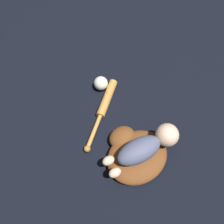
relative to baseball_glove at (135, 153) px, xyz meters
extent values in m
plane|color=black|center=(0.04, 0.04, -0.04)|extent=(6.00, 6.00, 0.00)
ellipsoid|color=brown|center=(0.00, -0.02, 0.00)|extent=(0.34, 0.30, 0.07)
ellipsoid|color=brown|center=(-0.02, 0.09, 0.00)|extent=(0.15, 0.14, 0.07)
ellipsoid|color=#4C516B|center=(0.00, -0.02, 0.08)|extent=(0.22, 0.13, 0.09)
sphere|color=beige|center=(0.15, -0.01, 0.09)|extent=(0.11, 0.11, 0.11)
ellipsoid|color=beige|center=(-0.13, 0.00, 0.06)|extent=(0.06, 0.05, 0.04)
ellipsoid|color=beige|center=(-0.13, -0.06, 0.06)|extent=(0.06, 0.05, 0.04)
cylinder|color=#C6843D|center=(0.00, 0.34, -0.01)|extent=(0.18, 0.21, 0.05)
cylinder|color=#C6843D|center=(-0.14, 0.18, -0.01)|extent=(0.14, 0.16, 0.02)
sphere|color=#A97034|center=(-0.20, 0.11, -0.01)|extent=(0.03, 0.03, 0.03)
sphere|color=silver|center=(0.00, 0.44, 0.00)|extent=(0.08, 0.08, 0.08)
camera|label=1|loc=(-0.23, -0.27, 0.98)|focal=35.00mm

